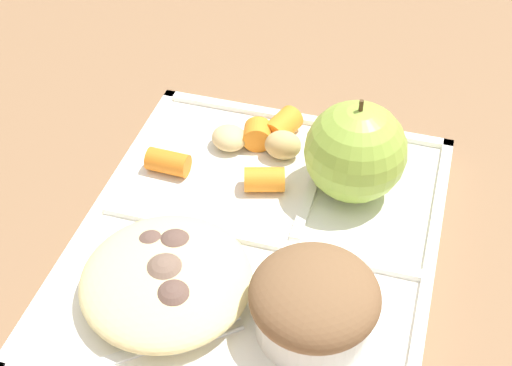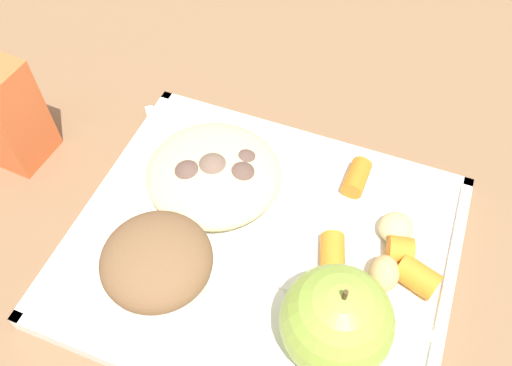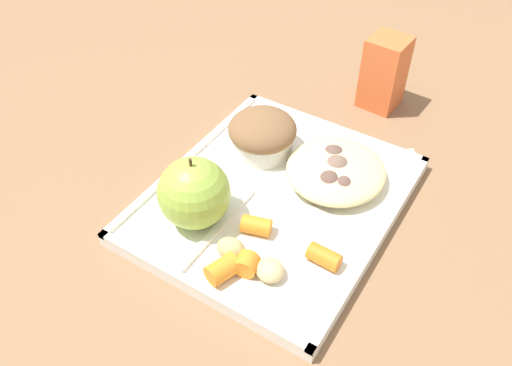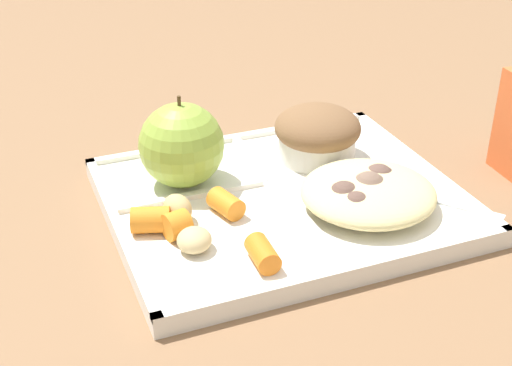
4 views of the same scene
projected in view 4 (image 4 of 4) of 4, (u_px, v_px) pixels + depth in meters
name	position (u px, v px, depth m)	size (l,w,h in m)	color
ground	(282.00, 209.00, 0.73)	(6.00, 6.00, 0.00)	#846042
lunch_tray	(282.00, 202.00, 0.72)	(0.34, 0.29, 0.02)	white
green_apple	(182.00, 145.00, 0.72)	(0.09, 0.09, 0.10)	#93B742
bran_muffin	(317.00, 134.00, 0.78)	(0.09, 0.09, 0.06)	silver
carrot_slice_tilted	(226.00, 204.00, 0.68)	(0.02, 0.02, 0.03)	orange
carrot_slice_back	(177.00, 225.00, 0.65)	(0.03, 0.03, 0.02)	orange
carrot_slice_edge	(151.00, 220.00, 0.66)	(0.02, 0.02, 0.04)	orange
carrot_slice_near_corner	(263.00, 254.00, 0.61)	(0.02, 0.02, 0.04)	orange
potato_chunk_small	(177.00, 209.00, 0.67)	(0.03, 0.03, 0.03)	tan
potato_chunk_golden	(194.00, 240.00, 0.63)	(0.03, 0.03, 0.02)	tan
egg_noodle_pile	(368.00, 193.00, 0.69)	(0.13, 0.13, 0.03)	beige
meatball_front	(356.00, 208.00, 0.67)	(0.03, 0.03, 0.03)	brown
meatball_center	(369.00, 190.00, 0.69)	(0.04, 0.04, 0.04)	#755B4C
meatball_side	(378.00, 181.00, 0.71)	(0.04, 0.04, 0.04)	brown
meatball_back	(344.00, 199.00, 0.68)	(0.03, 0.03, 0.03)	brown
plastic_fork	(409.00, 194.00, 0.72)	(0.11, 0.14, 0.00)	white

